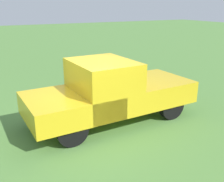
# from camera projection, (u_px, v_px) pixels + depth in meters

# --- Properties ---
(ground_plane) EXTENTS (80.00, 80.00, 0.00)m
(ground_plane) POSITION_uv_depth(u_px,v_px,m) (91.00, 128.00, 7.30)
(ground_plane) COLOR #54843D
(pickup_truck) EXTENTS (4.99, 2.09, 1.81)m
(pickup_truck) POSITION_uv_depth(u_px,v_px,m) (108.00, 90.00, 7.45)
(pickup_truck) COLOR black
(pickup_truck) RESTS_ON ground_plane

